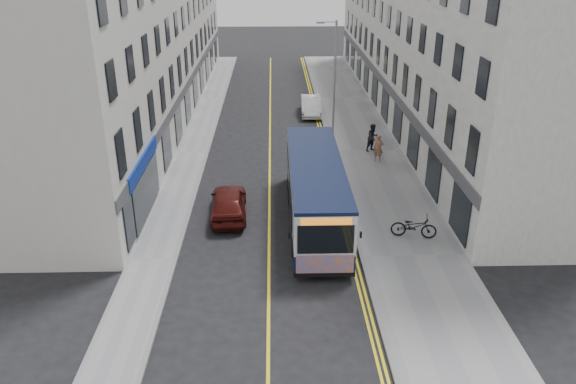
{
  "coord_description": "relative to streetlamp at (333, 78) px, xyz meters",
  "views": [
    {
      "loc": [
        0.26,
        -22.0,
        12.53
      ],
      "look_at": [
        0.91,
        2.27,
        1.6
      ],
      "focal_mm": 35.0,
      "sensor_mm": 36.0,
      "label": 1
    }
  ],
  "objects": [
    {
      "name": "terrace_east",
      "position": [
        7.33,
        7.0,
        2.12
      ],
      "size": [
        6.0,
        46.0,
        13.0
      ],
      "primitive_type": "cube",
      "color": "white",
      "rests_on": "ground"
    },
    {
      "name": "car_white",
      "position": [
        -0.97,
        6.67,
        -3.67
      ],
      "size": [
        1.6,
        4.34,
        1.42
      ],
      "primitive_type": "imported",
      "rotation": [
        0.0,
        0.0,
        -0.02
      ],
      "color": "silver",
      "rests_on": "ground"
    },
    {
      "name": "pavement_east",
      "position": [
        2.08,
        -2.0,
        -4.32
      ],
      "size": [
        4.5,
        64.0,
        0.12
      ],
      "primitive_type": "cube",
      "color": "gray",
      "rests_on": "ground"
    },
    {
      "name": "pedestrian_far",
      "position": [
        2.43,
        -2.1,
        -3.37
      ],
      "size": [
        1.09,
        1.03,
        1.79
      ],
      "primitive_type": "imported",
      "rotation": [
        0.0,
        0.0,
        0.55
      ],
      "color": "black",
      "rests_on": "pavement_east"
    },
    {
      "name": "terrace_west",
      "position": [
        -13.17,
        7.0,
        2.12
      ],
      "size": [
        6.0,
        46.0,
        13.0
      ],
      "primitive_type": "cube",
      "color": "silver",
      "rests_on": "ground"
    },
    {
      "name": "pedestrian_near",
      "position": [
        2.48,
        -3.87,
        -3.45
      ],
      "size": [
        0.66,
        0.5,
        1.63
      ],
      "primitive_type": "imported",
      "rotation": [
        0.0,
        0.0,
        -0.21
      ],
      "color": "#8F5F41",
      "rests_on": "pavement_east"
    },
    {
      "name": "kerb_east",
      "position": [
        -0.17,
        -2.0,
        -4.32
      ],
      "size": [
        0.18,
        64.0,
        0.13
      ],
      "primitive_type": "cube",
      "color": "slate",
      "rests_on": "ground"
    },
    {
      "name": "road_dbl_yellow_inner",
      "position": [
        -0.62,
        -2.0,
        -4.38
      ],
      "size": [
        0.1,
        64.0,
        0.01
      ],
      "primitive_type": "cube",
      "color": "yellow",
      "rests_on": "ground"
    },
    {
      "name": "ground",
      "position": [
        -4.17,
        -14.0,
        -4.38
      ],
      "size": [
        140.0,
        140.0,
        0.0
      ],
      "primitive_type": "plane",
      "color": "black",
      "rests_on": "ground"
    },
    {
      "name": "bicycle",
      "position": [
        2.41,
        -13.6,
        -3.72
      ],
      "size": [
        2.16,
        1.12,
        1.08
      ],
      "primitive_type": "imported",
      "rotation": [
        0.0,
        0.0,
        1.37
      ],
      "color": "black",
      "rests_on": "pavement_east"
    },
    {
      "name": "streetlamp",
      "position": [
        0.0,
        0.0,
        0.0
      ],
      "size": [
        1.32,
        0.18,
        8.0
      ],
      "color": "#92959A",
      "rests_on": "ground"
    },
    {
      "name": "car_maroon",
      "position": [
        -6.17,
        -10.96,
        -3.64
      ],
      "size": [
        1.94,
        4.41,
        1.48
      ],
      "primitive_type": "imported",
      "rotation": [
        0.0,
        0.0,
        3.19
      ],
      "color": "#470F0B",
      "rests_on": "ground"
    },
    {
      "name": "pavement_west",
      "position": [
        -9.17,
        -2.0,
        -4.32
      ],
      "size": [
        2.0,
        64.0,
        0.12
      ],
      "primitive_type": "cube",
      "color": "gray",
      "rests_on": "ground"
    },
    {
      "name": "road_dbl_yellow_outer",
      "position": [
        -0.42,
        -2.0,
        -4.38
      ],
      "size": [
        0.1,
        64.0,
        0.01
      ],
      "primitive_type": "cube",
      "color": "yellow",
      "rests_on": "ground"
    },
    {
      "name": "kerb_west",
      "position": [
        -8.17,
        -2.0,
        -4.32
      ],
      "size": [
        0.18,
        64.0,
        0.13
      ],
      "primitive_type": "cube",
      "color": "slate",
      "rests_on": "ground"
    },
    {
      "name": "city_bus",
      "position": [
        -1.95,
        -11.73,
        -2.67
      ],
      "size": [
        2.51,
        10.76,
        3.13
      ],
      "color": "black",
      "rests_on": "ground"
    },
    {
      "name": "road_centre_line",
      "position": [
        -4.17,
        -2.0,
        -4.38
      ],
      "size": [
        0.12,
        64.0,
        0.01
      ],
      "primitive_type": "cube",
      "color": "yellow",
      "rests_on": "ground"
    }
  ]
}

